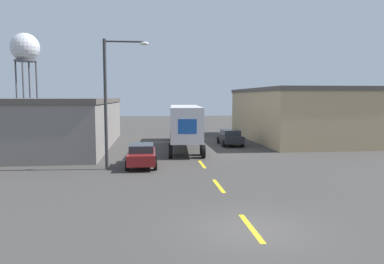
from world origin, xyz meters
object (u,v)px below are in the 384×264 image
(semi_truck, at_px, (185,122))
(street_lamp, at_px, (111,94))
(parked_car_right_far, at_px, (230,137))
(parked_car_left_far, at_px, (142,155))
(water_tower, at_px, (25,49))

(semi_truck, distance_m, street_lamp, 11.88)
(street_lamp, bearing_deg, parked_car_right_far, 47.60)
(parked_car_right_far, xyz_separation_m, street_lamp, (-9.99, -10.94, 3.96))
(parked_car_right_far, bearing_deg, semi_truck, -170.62)
(parked_car_left_far, xyz_separation_m, parked_car_right_far, (8.14, 10.17, 0.00))
(parked_car_right_far, bearing_deg, parked_car_left_far, -128.67)
(street_lamp, bearing_deg, water_tower, 113.02)
(street_lamp, bearing_deg, parked_car_left_far, 22.50)
(parked_car_left_far, distance_m, street_lamp, 4.44)
(water_tower, relative_size, street_lamp, 1.93)
(semi_truck, relative_size, parked_car_left_far, 3.27)
(semi_truck, bearing_deg, street_lamp, -114.97)
(semi_truck, distance_m, parked_car_left_far, 10.26)
(semi_truck, bearing_deg, parked_car_right_far, 12.97)
(parked_car_left_far, distance_m, parked_car_right_far, 13.03)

